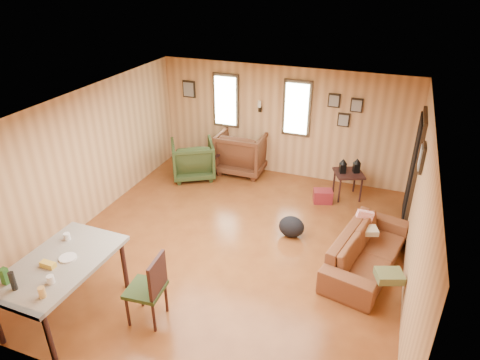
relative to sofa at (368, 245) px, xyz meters
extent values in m
cube|color=brown|center=(-2.18, -0.23, -0.41)|extent=(5.50, 6.00, 0.02)
cube|color=#997C5B|center=(-2.18, -0.23, 2.01)|extent=(5.50, 6.00, 0.02)
cube|color=tan|center=(-2.18, 2.78, 0.80)|extent=(5.50, 0.02, 2.40)
cube|color=tan|center=(-2.18, -3.24, 0.80)|extent=(5.50, 0.02, 2.40)
cube|color=tan|center=(-4.94, -0.23, 0.80)|extent=(0.02, 6.00, 2.40)
cube|color=tan|center=(0.58, -0.23, 0.80)|extent=(0.02, 6.00, 2.40)
cube|color=black|center=(-3.48, 2.74, 1.15)|extent=(0.60, 0.05, 1.20)
cube|color=#E0F2D1|center=(-3.48, 2.70, 1.15)|extent=(0.48, 0.04, 1.06)
cube|color=black|center=(-1.88, 2.74, 1.15)|extent=(0.60, 0.05, 1.20)
cube|color=#E0F2D1|center=(-1.88, 2.70, 1.15)|extent=(0.48, 0.04, 1.06)
cube|color=black|center=(-2.68, 2.72, 1.05)|extent=(0.07, 0.05, 0.12)
cylinder|color=silver|center=(-2.68, 2.66, 1.18)|extent=(0.07, 0.07, 0.14)
cube|color=black|center=(0.54, 1.72, 0.60)|extent=(0.06, 1.00, 2.05)
cube|color=black|center=(0.50, 1.72, 0.60)|extent=(0.04, 0.82, 1.90)
cube|color=black|center=(-1.13, 2.74, 1.40)|extent=(0.24, 0.04, 0.28)
cube|color=#9E998C|center=(-1.13, 2.71, 1.40)|extent=(0.19, 0.02, 0.22)
cube|color=black|center=(-0.68, 2.74, 1.35)|extent=(0.24, 0.04, 0.28)
cube|color=#9E998C|center=(-0.68, 2.71, 1.35)|extent=(0.19, 0.02, 0.22)
cube|color=black|center=(-0.90, 2.74, 1.02)|extent=(0.24, 0.04, 0.28)
cube|color=#9E998C|center=(-0.90, 2.71, 1.02)|extent=(0.19, 0.02, 0.22)
cube|color=black|center=(-4.38, 2.74, 1.32)|extent=(0.30, 0.04, 0.38)
cube|color=#9E998C|center=(-4.38, 2.71, 1.32)|extent=(0.24, 0.02, 0.31)
cube|color=black|center=(0.54, 0.62, 1.30)|extent=(0.04, 0.34, 0.42)
cube|color=#9E998C|center=(0.51, 0.62, 1.30)|extent=(0.02, 0.27, 0.34)
imported|color=brown|center=(0.00, 0.00, 0.00)|extent=(1.02, 2.13, 0.80)
imported|color=#522C18|center=(-3.00, 2.55, 0.13)|extent=(1.03, 0.97, 1.06)
imported|color=#2B391A|center=(-3.94, 1.90, 0.06)|extent=(1.19, 1.17, 0.91)
cube|color=black|center=(-3.64, 2.10, 0.11)|extent=(0.60, 0.56, 0.04)
cube|color=black|center=(-3.64, 2.10, -0.23)|extent=(0.54, 0.51, 0.03)
cylinder|color=black|center=(-3.89, 1.96, -0.15)|extent=(0.04, 0.04, 0.50)
cylinder|color=black|center=(-3.47, 1.87, -0.15)|extent=(0.04, 0.04, 0.50)
cylinder|color=black|center=(-3.81, 2.32, -0.15)|extent=(0.04, 0.04, 0.50)
cylinder|color=black|center=(-3.39, 2.23, -0.15)|extent=(0.04, 0.04, 0.50)
cube|color=brown|center=(-3.75, 2.12, 0.19)|extent=(0.09, 0.04, 0.12)
cube|color=brown|center=(-3.55, 2.08, 0.19)|extent=(0.09, 0.04, 0.11)
cube|color=black|center=(-0.61, 2.15, 0.13)|extent=(0.70, 0.70, 0.04)
cylinder|color=black|center=(-0.72, 1.87, -0.13)|extent=(0.05, 0.05, 0.53)
cylinder|color=black|center=(-0.33, 2.04, -0.13)|extent=(0.05, 0.05, 0.53)
cylinder|color=black|center=(-0.89, 2.26, -0.13)|extent=(0.05, 0.05, 0.53)
cylinder|color=black|center=(-0.50, 2.43, -0.13)|extent=(0.05, 0.05, 0.53)
cube|color=black|center=(-0.74, 2.10, 0.25)|extent=(0.15, 0.15, 0.19)
cone|color=black|center=(-0.74, 2.10, 0.40)|extent=(0.21, 0.21, 0.11)
cube|color=black|center=(-0.48, 2.21, 0.25)|extent=(0.15, 0.15, 0.19)
cone|color=black|center=(-0.48, 2.21, 0.40)|extent=(0.21, 0.21, 0.11)
cube|color=maroon|center=(-1.02, 1.77, -0.27)|extent=(0.43, 0.36, 0.26)
ellipsoid|color=black|center=(-1.30, 0.39, -0.21)|extent=(0.45, 0.34, 0.39)
cube|color=brown|center=(0.34, -0.74, 0.08)|extent=(0.44, 0.39, 0.12)
cube|color=red|center=(-0.14, 0.51, 0.15)|extent=(0.33, 0.19, 0.32)
cube|color=tan|center=(-0.05, 0.31, 0.06)|extent=(0.37, 0.32, 0.09)
cube|color=gray|center=(-3.67, -2.46, 0.43)|extent=(1.04, 1.69, 0.06)
cylinder|color=black|center=(-3.26, -3.19, 0.00)|extent=(0.07, 0.07, 0.80)
cylinder|color=black|center=(-4.09, -1.72, 0.00)|extent=(0.07, 0.07, 0.80)
cylinder|color=black|center=(-3.24, -1.74, 0.00)|extent=(0.07, 0.07, 0.80)
cylinder|color=silver|center=(-3.48, -2.80, 0.50)|extent=(0.09, 0.09, 0.10)
cylinder|color=silver|center=(-3.91, -2.01, 0.50)|extent=(0.09, 0.09, 0.10)
cube|color=#285820|center=(-3.97, -2.99, 0.56)|extent=(0.08, 0.08, 0.21)
cylinder|color=black|center=(-3.80, -3.04, 0.58)|extent=(0.07, 0.07, 0.25)
cylinder|color=tan|center=(-3.39, -3.02, 0.52)|extent=(0.08, 0.08, 0.13)
cylinder|color=silver|center=(-3.62, -2.35, 0.47)|extent=(0.23, 0.23, 0.02)
cube|color=gold|center=(-3.73, -2.57, 0.49)|extent=(0.20, 0.09, 0.07)
cube|color=#2B391A|center=(-2.61, -2.16, 0.09)|extent=(0.50, 0.50, 0.05)
cube|color=black|center=(-2.41, -2.15, 0.37)|extent=(0.08, 0.44, 0.50)
cylinder|color=black|center=(-2.78, -2.36, -0.16)|extent=(0.04, 0.04, 0.48)
cylinder|color=black|center=(-2.41, -2.33, -0.16)|extent=(0.04, 0.04, 0.48)
cylinder|color=black|center=(-2.81, -1.99, -0.16)|extent=(0.04, 0.04, 0.48)
cylinder|color=black|center=(-2.44, -1.96, -0.16)|extent=(0.04, 0.04, 0.48)
camera|label=1|loc=(0.05, -5.74, 3.90)|focal=32.00mm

